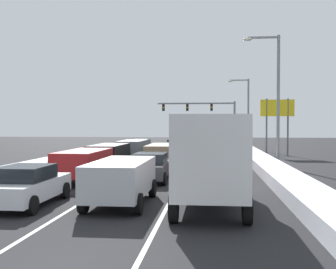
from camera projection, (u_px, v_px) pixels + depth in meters
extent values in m
plane|color=black|center=(162.00, 169.00, 27.91)|extent=(130.23, 130.23, 0.00)
cube|color=silver|center=(191.00, 162.00, 32.72)|extent=(0.14, 55.10, 0.01)
cube|color=silver|center=(149.00, 162.00, 33.07)|extent=(0.14, 55.10, 0.01)
cube|color=white|center=(258.00, 159.00, 32.16)|extent=(1.75, 55.10, 0.64)
cube|color=white|center=(85.00, 156.00, 33.61)|extent=(1.76, 55.10, 0.83)
cube|color=silver|center=(210.00, 159.00, 17.60)|extent=(2.35, 2.20, 2.00)
cube|color=silver|center=(210.00, 153.00, 14.00)|extent=(2.35, 5.00, 2.60)
cylinder|color=black|center=(185.00, 183.00, 18.04)|extent=(0.28, 0.92, 0.92)
cylinder|color=black|center=(236.00, 184.00, 17.81)|extent=(0.28, 0.92, 0.92)
cylinder|color=black|center=(174.00, 208.00, 12.67)|extent=(0.28, 0.92, 0.92)
cylinder|color=black|center=(247.00, 210.00, 12.44)|extent=(0.28, 0.92, 0.92)
cube|color=maroon|center=(211.00, 168.00, 22.71)|extent=(1.82, 4.50, 0.70)
cube|color=black|center=(211.00, 157.00, 22.54)|extent=(1.64, 2.20, 0.55)
cube|color=red|center=(198.00, 170.00, 20.59)|extent=(0.24, 0.08, 0.14)
cube|color=red|center=(225.00, 170.00, 20.44)|extent=(0.24, 0.08, 0.14)
cylinder|color=black|center=(196.00, 170.00, 24.35)|extent=(0.22, 0.66, 0.66)
cylinder|color=black|center=(226.00, 170.00, 24.16)|extent=(0.22, 0.66, 0.66)
cylinder|color=black|center=(194.00, 177.00, 21.27)|extent=(0.22, 0.66, 0.66)
cylinder|color=black|center=(229.00, 177.00, 21.08)|extent=(0.22, 0.66, 0.66)
cube|color=black|center=(212.00, 159.00, 28.23)|extent=(1.82, 4.50, 0.70)
cube|color=black|center=(212.00, 151.00, 28.07)|extent=(1.64, 2.20, 0.55)
cube|color=red|center=(201.00, 160.00, 26.11)|extent=(0.24, 0.08, 0.14)
cube|color=red|center=(223.00, 160.00, 25.97)|extent=(0.24, 0.08, 0.14)
cylinder|color=black|center=(200.00, 161.00, 29.87)|extent=(0.22, 0.66, 0.66)
cylinder|color=black|center=(224.00, 162.00, 29.69)|extent=(0.22, 0.66, 0.66)
cylinder|color=black|center=(199.00, 166.00, 26.79)|extent=(0.22, 0.66, 0.66)
cylinder|color=black|center=(226.00, 166.00, 26.61)|extent=(0.22, 0.66, 0.66)
cube|color=slate|center=(214.00, 153.00, 34.24)|extent=(1.82, 4.50, 0.70)
cube|color=black|center=(214.00, 146.00, 34.07)|extent=(1.64, 2.20, 0.55)
cube|color=red|center=(205.00, 153.00, 32.12)|extent=(0.24, 0.08, 0.14)
cube|color=red|center=(223.00, 153.00, 31.98)|extent=(0.24, 0.08, 0.14)
cylinder|color=black|center=(203.00, 155.00, 35.88)|extent=(0.22, 0.66, 0.66)
cylinder|color=black|center=(224.00, 155.00, 35.69)|extent=(0.22, 0.66, 0.66)
cylinder|color=black|center=(203.00, 158.00, 32.80)|extent=(0.22, 0.66, 0.66)
cylinder|color=black|center=(225.00, 158.00, 32.61)|extent=(0.22, 0.66, 0.66)
cube|color=navy|center=(209.00, 149.00, 40.29)|extent=(1.82, 4.50, 0.70)
cube|color=black|center=(209.00, 143.00, 40.12)|extent=(1.64, 2.20, 0.55)
cube|color=red|center=(202.00, 149.00, 38.17)|extent=(0.24, 0.08, 0.14)
cube|color=red|center=(217.00, 149.00, 38.03)|extent=(0.24, 0.08, 0.14)
cylinder|color=black|center=(201.00, 151.00, 41.93)|extent=(0.22, 0.66, 0.66)
cylinder|color=black|center=(218.00, 151.00, 41.74)|extent=(0.22, 0.66, 0.66)
cylinder|color=black|center=(200.00, 153.00, 38.85)|extent=(0.22, 0.66, 0.66)
cylinder|color=black|center=(219.00, 153.00, 38.66)|extent=(0.22, 0.66, 0.66)
cube|color=#B7BABF|center=(121.00, 177.00, 15.57)|extent=(1.95, 4.90, 1.25)
cube|color=black|center=(105.00, 178.00, 13.17)|extent=(1.56, 0.06, 0.55)
cube|color=red|center=(82.00, 189.00, 13.27)|extent=(0.20, 0.08, 0.28)
cube|color=red|center=(129.00, 190.00, 13.10)|extent=(0.20, 0.08, 0.28)
cylinder|color=black|center=(108.00, 187.00, 17.38)|extent=(0.25, 0.74, 0.74)
cylinder|color=black|center=(153.00, 188.00, 17.18)|extent=(0.25, 0.74, 0.74)
cylinder|color=black|center=(83.00, 203.00, 14.00)|extent=(0.25, 0.74, 0.74)
cylinder|color=black|center=(138.00, 204.00, 13.80)|extent=(0.25, 0.74, 0.74)
cube|color=#38383D|center=(151.00, 169.00, 22.02)|extent=(1.82, 4.50, 0.70)
cube|color=black|center=(150.00, 158.00, 21.85)|extent=(1.64, 2.20, 0.55)
cube|color=red|center=(130.00, 172.00, 19.90)|extent=(0.24, 0.08, 0.14)
cube|color=red|center=(158.00, 172.00, 19.75)|extent=(0.24, 0.08, 0.14)
cylinder|color=black|center=(139.00, 171.00, 23.66)|extent=(0.22, 0.66, 0.66)
cylinder|color=black|center=(170.00, 172.00, 23.47)|extent=(0.22, 0.66, 0.66)
cylinder|color=black|center=(129.00, 178.00, 20.58)|extent=(0.22, 0.66, 0.66)
cylinder|color=black|center=(164.00, 179.00, 20.39)|extent=(0.22, 0.66, 0.66)
cube|color=#937F60|center=(163.00, 154.00, 27.83)|extent=(1.95, 4.90, 1.25)
cube|color=black|center=(159.00, 152.00, 25.42)|extent=(1.56, 0.06, 0.55)
cube|color=red|center=(146.00, 158.00, 25.52)|extent=(0.20, 0.08, 0.28)
cube|color=red|center=(171.00, 158.00, 25.36)|extent=(0.20, 0.08, 0.28)
cylinder|color=black|center=(153.00, 161.00, 29.63)|extent=(0.25, 0.74, 0.74)
cylinder|color=black|center=(179.00, 161.00, 29.43)|extent=(0.25, 0.74, 0.74)
cylinder|color=black|center=(145.00, 166.00, 26.25)|extent=(0.25, 0.74, 0.74)
cylinder|color=black|center=(175.00, 166.00, 26.05)|extent=(0.25, 0.74, 0.74)
cube|color=#1E5633|center=(169.00, 153.00, 33.91)|extent=(1.82, 4.50, 0.70)
cube|color=black|center=(169.00, 146.00, 33.75)|extent=(1.64, 2.20, 0.55)
cube|color=red|center=(158.00, 154.00, 31.79)|extent=(0.24, 0.08, 0.14)
cube|color=red|center=(175.00, 154.00, 31.65)|extent=(0.24, 0.08, 0.14)
cylinder|color=black|center=(161.00, 155.00, 35.55)|extent=(0.22, 0.66, 0.66)
cylinder|color=black|center=(181.00, 155.00, 35.37)|extent=(0.22, 0.66, 0.66)
cylinder|color=black|center=(156.00, 158.00, 32.47)|extent=(0.22, 0.66, 0.66)
cylinder|color=black|center=(179.00, 159.00, 32.29)|extent=(0.22, 0.66, 0.66)
cube|color=maroon|center=(176.00, 148.00, 40.86)|extent=(1.82, 4.50, 0.70)
cube|color=black|center=(176.00, 142.00, 40.70)|extent=(1.64, 2.20, 0.55)
cube|color=red|center=(167.00, 148.00, 38.74)|extent=(0.24, 0.08, 0.14)
cube|color=red|center=(182.00, 148.00, 38.60)|extent=(0.24, 0.08, 0.14)
cylinder|color=black|center=(169.00, 150.00, 42.50)|extent=(0.22, 0.66, 0.66)
cylinder|color=black|center=(186.00, 150.00, 42.32)|extent=(0.22, 0.66, 0.66)
cylinder|color=black|center=(166.00, 152.00, 39.42)|extent=(0.22, 0.66, 0.66)
cylinder|color=black|center=(184.00, 152.00, 39.23)|extent=(0.22, 0.66, 0.66)
cube|color=silver|center=(28.00, 189.00, 15.40)|extent=(1.82, 4.50, 0.70)
cube|color=black|center=(26.00, 173.00, 15.23)|extent=(1.64, 2.20, 0.55)
cube|color=red|center=(18.00, 196.00, 13.14)|extent=(0.24, 0.08, 0.14)
cylinder|color=black|center=(24.00, 190.00, 17.04)|extent=(0.22, 0.66, 0.66)
cylinder|color=black|center=(65.00, 190.00, 16.86)|extent=(0.22, 0.66, 0.66)
cylinder|color=black|center=(32.00, 205.00, 13.77)|extent=(0.22, 0.66, 0.66)
cube|color=maroon|center=(84.00, 162.00, 21.63)|extent=(1.95, 4.90, 1.25)
cube|color=black|center=(68.00, 161.00, 19.22)|extent=(1.56, 0.06, 0.55)
cube|color=red|center=(52.00, 169.00, 19.32)|extent=(0.20, 0.08, 0.28)
cube|color=red|center=(84.00, 169.00, 19.16)|extent=(0.20, 0.08, 0.28)
cylinder|color=black|center=(77.00, 171.00, 23.43)|extent=(0.25, 0.74, 0.74)
cylinder|color=black|center=(109.00, 171.00, 23.24)|extent=(0.25, 0.74, 0.74)
cylinder|color=black|center=(54.00, 179.00, 20.05)|extent=(0.25, 0.74, 0.74)
cylinder|color=black|center=(92.00, 179.00, 19.86)|extent=(0.25, 0.74, 0.74)
cube|color=black|center=(109.00, 154.00, 27.77)|extent=(1.95, 4.90, 1.25)
cube|color=black|center=(100.00, 152.00, 25.36)|extent=(1.56, 0.06, 0.55)
cube|color=red|center=(87.00, 158.00, 25.46)|extent=(0.20, 0.08, 0.28)
cube|color=red|center=(112.00, 158.00, 25.30)|extent=(0.20, 0.08, 0.28)
cylinder|color=black|center=(102.00, 161.00, 29.57)|extent=(0.25, 0.74, 0.74)
cylinder|color=black|center=(128.00, 161.00, 29.37)|extent=(0.25, 0.74, 0.74)
cylinder|color=black|center=(88.00, 166.00, 26.19)|extent=(0.25, 0.74, 0.74)
cylinder|color=black|center=(117.00, 166.00, 25.99)|extent=(0.25, 0.74, 0.74)
cube|color=slate|center=(133.00, 148.00, 34.66)|extent=(1.95, 4.90, 1.25)
cube|color=black|center=(127.00, 146.00, 32.25)|extent=(1.56, 0.06, 0.55)
cube|color=red|center=(117.00, 151.00, 32.35)|extent=(0.20, 0.08, 0.28)
cube|color=red|center=(137.00, 151.00, 32.19)|extent=(0.20, 0.08, 0.28)
cylinder|color=black|center=(126.00, 154.00, 36.46)|extent=(0.25, 0.74, 0.74)
cylinder|color=black|center=(147.00, 154.00, 36.26)|extent=(0.25, 0.74, 0.74)
cylinder|color=black|center=(117.00, 157.00, 33.08)|extent=(0.25, 0.74, 0.74)
cylinder|color=black|center=(141.00, 157.00, 32.88)|extent=(0.25, 0.74, 0.74)
cube|color=navy|center=(141.00, 148.00, 40.88)|extent=(1.82, 4.50, 0.70)
cube|color=black|center=(141.00, 142.00, 40.71)|extent=(1.64, 2.20, 0.55)
cube|color=red|center=(130.00, 148.00, 38.76)|extent=(0.24, 0.08, 0.14)
cube|color=red|center=(145.00, 148.00, 38.61)|extent=(0.24, 0.08, 0.14)
cylinder|color=black|center=(135.00, 150.00, 42.52)|extent=(0.22, 0.66, 0.66)
cylinder|color=black|center=(152.00, 150.00, 42.33)|extent=(0.22, 0.66, 0.66)
cylinder|color=black|center=(129.00, 152.00, 39.44)|extent=(0.22, 0.66, 0.66)
cylinder|color=black|center=(148.00, 152.00, 39.25)|extent=(0.22, 0.66, 0.66)
cylinder|color=slate|center=(235.00, 124.00, 57.02)|extent=(0.28, 0.28, 6.20)
cube|color=slate|center=(196.00, 103.00, 57.51)|extent=(10.80, 0.20, 0.20)
cube|color=black|center=(212.00, 107.00, 57.30)|extent=(0.34, 0.34, 0.95)
sphere|color=#4C0A0A|center=(212.00, 105.00, 57.10)|extent=(0.22, 0.22, 0.22)
sphere|color=#F2AD14|center=(212.00, 107.00, 57.11)|extent=(0.22, 0.22, 0.22)
sphere|color=#0C3819|center=(212.00, 109.00, 57.12)|extent=(0.22, 0.22, 0.22)
cube|color=black|center=(187.00, 108.00, 57.65)|extent=(0.34, 0.34, 0.95)
sphere|color=#4C0A0A|center=(187.00, 105.00, 57.46)|extent=(0.22, 0.22, 0.22)
sphere|color=#F2AD14|center=(187.00, 107.00, 57.47)|extent=(0.22, 0.22, 0.22)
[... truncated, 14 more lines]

